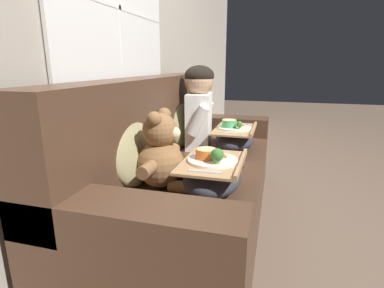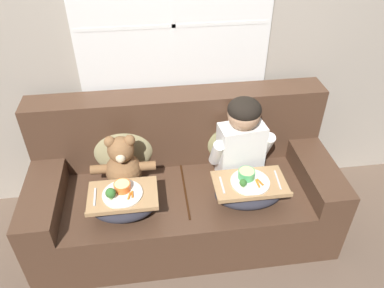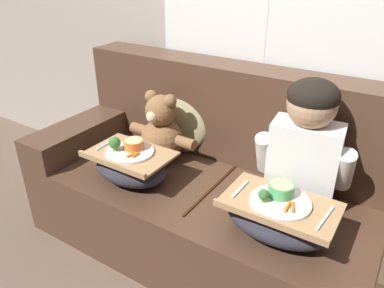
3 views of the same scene
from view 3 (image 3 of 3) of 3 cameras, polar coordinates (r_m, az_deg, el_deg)
name	(u,v)px [view 3 (image 3 of 3)]	position (r m, az deg, el deg)	size (l,w,h in m)	color
ground_plane	(215,248)	(2.15, 3.52, -15.48)	(14.00, 14.00, 0.00)	brown
couch	(223,191)	(1.99, 4.82, -7.15)	(1.99, 0.84, 0.94)	#4C3323
throw_pillow_behind_child	(313,150)	(1.87, 18.03, -0.92)	(0.42, 0.20, 0.44)	#898456
throw_pillow_behind_teddy	(178,116)	(2.15, -2.08, 4.25)	(0.42, 0.20, 0.44)	tan
child_figure	(307,140)	(1.67, 17.08, 0.65)	(0.43, 0.22, 0.60)	white
teddy_bear	(161,132)	(2.04, -4.72, 1.82)	(0.42, 0.29, 0.39)	brown
lap_tray_child	(278,217)	(1.57, 12.99, -10.85)	(0.45, 0.28, 0.22)	#2D2D38
lap_tray_teddy	(131,165)	(1.90, -9.33, -3.20)	(0.41, 0.28, 0.24)	#2D2D38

